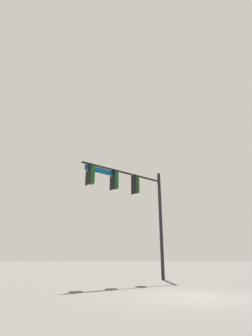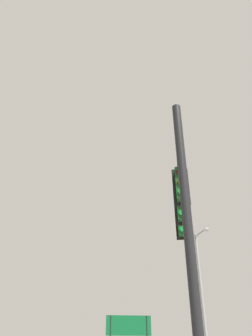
# 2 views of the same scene
# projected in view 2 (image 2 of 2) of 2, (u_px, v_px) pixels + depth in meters

# --- Properties ---
(signal_pole_near) EXTENTS (6.52, 1.16, 7.26)m
(signal_pole_near) POSITION_uv_depth(u_px,v_px,m) (183.00, 210.00, 10.18)
(signal_pole_near) COLOR black
(signal_pole_near) RESTS_ON ground_plane
(highway_sign) EXTENTS (0.61, 3.68, 4.07)m
(highway_sign) POSITION_uv_depth(u_px,v_px,m) (129.00, 330.00, 26.49)
(highway_sign) COLOR black
(highway_sign) RESTS_ON ground_plane
(street_lamp) EXTENTS (2.03, 0.68, 8.69)m
(street_lamp) POSITION_uv_depth(u_px,v_px,m) (203.00, 289.00, 21.16)
(street_lamp) COLOR gray
(street_lamp) RESTS_ON ground_plane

